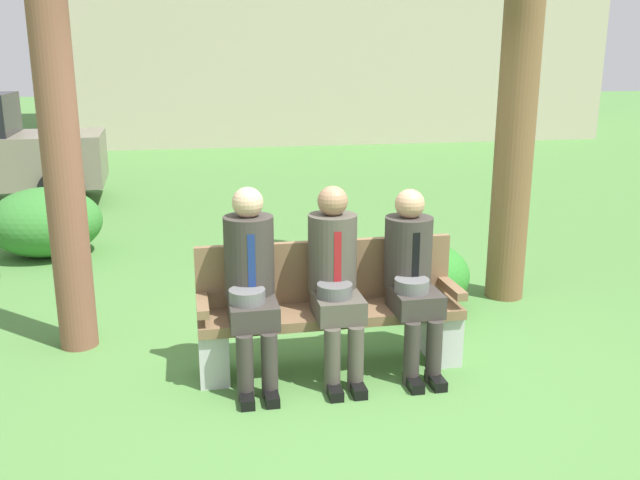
{
  "coord_description": "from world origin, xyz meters",
  "views": [
    {
      "loc": [
        -1.05,
        -4.19,
        2.15
      ],
      "look_at": [
        -0.1,
        0.6,
        0.85
      ],
      "focal_mm": 37.96,
      "sensor_mm": 36.0,
      "label": 1
    }
  ],
  "objects_px": {
    "shrub_mid_lawn": "(413,275)",
    "seated_man_right": "(412,271)",
    "seated_man_middle": "(335,273)",
    "park_bench": "(329,310)",
    "shrub_near_bench": "(46,222)",
    "seated_man_left": "(251,277)"
  },
  "relations": [
    {
      "from": "seated_man_left",
      "to": "seated_man_middle",
      "type": "relative_size",
      "value": 1.01
    },
    {
      "from": "park_bench",
      "to": "seated_man_right",
      "type": "distance_m",
      "value": 0.65
    },
    {
      "from": "seated_man_middle",
      "to": "park_bench",
      "type": "bearing_deg",
      "value": 94.96
    },
    {
      "from": "seated_man_middle",
      "to": "shrub_near_bench",
      "type": "height_order",
      "value": "seated_man_middle"
    },
    {
      "from": "seated_man_left",
      "to": "seated_man_middle",
      "type": "xyz_separation_m",
      "value": [
        0.58,
        -0.0,
        -0.01
      ]
    },
    {
      "from": "seated_man_middle",
      "to": "shrub_mid_lawn",
      "type": "distance_m",
      "value": 1.53
    },
    {
      "from": "park_bench",
      "to": "seated_man_left",
      "type": "xyz_separation_m",
      "value": [
        -0.57,
        -0.13,
        0.32
      ]
    },
    {
      "from": "seated_man_left",
      "to": "park_bench",
      "type": "bearing_deg",
      "value": 12.6
    },
    {
      "from": "park_bench",
      "to": "seated_man_right",
      "type": "height_order",
      "value": "seated_man_right"
    },
    {
      "from": "seated_man_middle",
      "to": "seated_man_right",
      "type": "bearing_deg",
      "value": -0.44
    },
    {
      "from": "park_bench",
      "to": "shrub_near_bench",
      "type": "bearing_deg",
      "value": 126.64
    },
    {
      "from": "shrub_near_bench",
      "to": "park_bench",
      "type": "bearing_deg",
      "value": -53.36
    },
    {
      "from": "seated_man_right",
      "to": "shrub_mid_lawn",
      "type": "height_order",
      "value": "seated_man_right"
    },
    {
      "from": "shrub_mid_lawn",
      "to": "seated_man_right",
      "type": "bearing_deg",
      "value": -110.0
    },
    {
      "from": "seated_man_middle",
      "to": "seated_man_right",
      "type": "distance_m",
      "value": 0.55
    },
    {
      "from": "park_bench",
      "to": "shrub_mid_lawn",
      "type": "height_order",
      "value": "park_bench"
    },
    {
      "from": "seated_man_left",
      "to": "shrub_mid_lawn",
      "type": "distance_m",
      "value": 1.94
    },
    {
      "from": "park_bench",
      "to": "seated_man_middle",
      "type": "height_order",
      "value": "seated_man_middle"
    },
    {
      "from": "shrub_mid_lawn",
      "to": "seated_man_left",
      "type": "bearing_deg",
      "value": -144.18
    },
    {
      "from": "seated_man_middle",
      "to": "shrub_mid_lawn",
      "type": "relative_size",
      "value": 1.33
    },
    {
      "from": "seated_man_left",
      "to": "seated_man_right",
      "type": "relative_size",
      "value": 1.04
    },
    {
      "from": "seated_man_left",
      "to": "shrub_near_bench",
      "type": "xyz_separation_m",
      "value": [
        -1.98,
        3.55,
        -0.36
      ]
    }
  ]
}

